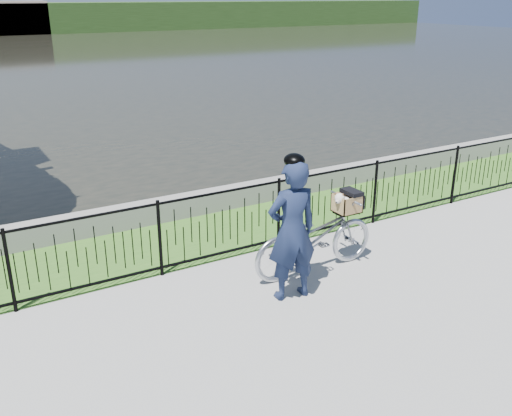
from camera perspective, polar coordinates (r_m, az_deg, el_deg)
ground at (r=7.57m, az=2.36°, el=-9.73°), size 120.00×120.00×0.00m
grass_strip at (r=9.62m, az=-6.02°, el=-2.91°), size 60.00×2.00×0.01m
quay_wall at (r=10.41m, az=-8.37°, el=-0.00°), size 60.00×0.30×0.40m
fence at (r=8.57m, az=-3.36°, el=-1.72°), size 14.00×0.06×1.15m
far_building_right at (r=64.73m, az=-22.94°, el=17.10°), size 6.00×3.00×3.20m
bicycle_rig at (r=8.29m, az=5.96°, el=-2.86°), size 2.02×0.70×1.16m
cyclist at (r=7.38m, az=3.62°, el=-2.16°), size 0.73×0.52×1.97m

